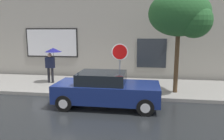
# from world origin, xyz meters

# --- Properties ---
(ground_plane) EXTENTS (60.00, 60.00, 0.00)m
(ground_plane) POSITION_xyz_m (0.00, 0.00, 0.00)
(ground_plane) COLOR black
(sidewalk) EXTENTS (20.00, 4.00, 0.15)m
(sidewalk) POSITION_xyz_m (0.00, 3.00, 0.07)
(sidewalk) COLOR gray
(sidewalk) RESTS_ON ground
(building_facade) EXTENTS (20.00, 0.67, 7.00)m
(building_facade) POSITION_xyz_m (-0.03, 5.50, 3.48)
(building_facade) COLOR #9E998E
(building_facade) RESTS_ON ground
(parked_car) EXTENTS (4.18, 1.85, 1.41)m
(parked_car) POSITION_xyz_m (1.25, 0.05, 0.70)
(parked_car) COLOR navy
(parked_car) RESTS_ON ground
(fire_hydrant) EXTENTS (0.30, 0.44, 0.70)m
(fire_hydrant) POSITION_xyz_m (-0.41, 1.64, 0.49)
(fire_hydrant) COLOR red
(fire_hydrant) RESTS_ON sidewalk
(pedestrian_with_umbrella) EXTENTS (0.94, 0.93, 1.98)m
(pedestrian_with_umbrella) POSITION_xyz_m (-2.35, 3.05, 1.70)
(pedestrian_with_umbrella) COLOR black
(pedestrian_with_umbrella) RESTS_ON sidewalk
(street_tree) EXTENTS (2.76, 2.35, 4.72)m
(street_tree) POSITION_xyz_m (4.38, 2.00, 3.75)
(street_tree) COLOR #4C3823
(street_tree) RESTS_ON sidewalk
(stop_sign) EXTENTS (0.76, 0.10, 2.35)m
(stop_sign) POSITION_xyz_m (1.65, 1.37, 1.81)
(stop_sign) COLOR gray
(stop_sign) RESTS_ON sidewalk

